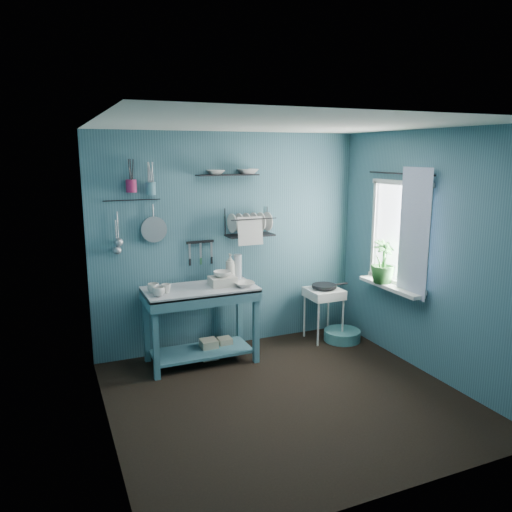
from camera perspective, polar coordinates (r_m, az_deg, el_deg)
name	(u,v)px	position (r m, az deg, el deg)	size (l,w,h in m)	color
floor	(286,397)	(4.90, 3.49, -15.83)	(3.20, 3.20, 0.00)	black
ceiling	(290,124)	(4.36, 3.91, 14.77)	(3.20, 3.20, 0.00)	silver
wall_back	(230,242)	(5.82, -2.97, 1.64)	(3.20, 3.20, 0.00)	#325966
wall_front	(397,319)	(3.25, 15.76, -6.95)	(3.20, 3.20, 0.00)	#325966
wall_left	(102,287)	(4.03, -17.14, -3.43)	(3.00, 3.00, 0.00)	#325966
wall_right	(429,255)	(5.37, 19.14, 0.15)	(3.00, 3.00, 0.00)	#325966
work_counter	(201,325)	(5.52, -6.31, -7.85)	(1.20, 0.60, 0.85)	#366572
mug_left	(159,292)	(5.12, -11.06, -4.03)	(0.12, 0.12, 0.10)	beige
mug_mid	(166,288)	(5.24, -10.23, -3.67)	(0.10, 0.10, 0.09)	beige
mug_right	(153,288)	(5.27, -11.65, -3.61)	(0.12, 0.12, 0.10)	beige
wash_tub	(223,281)	(5.44, -3.84, -2.89)	(0.28, 0.22, 0.10)	#BAB5AA
tub_bowl	(222,274)	(5.42, -3.85, -2.07)	(0.20, 0.20, 0.06)	beige
soap_bottle	(230,267)	(5.67, -2.97, -1.23)	(0.12, 0.12, 0.30)	#BAB5AA
water_bottle	(238,266)	(5.73, -2.10, -1.20)	(0.09, 0.09, 0.28)	#A8B2BB
counter_bowl	(244,284)	(5.39, -1.37, -3.25)	(0.22, 0.22, 0.05)	beige
hotplate_stand	(323,314)	(6.22, 7.71, -6.60)	(0.40, 0.40, 0.64)	silver
frying_pan	(324,286)	(6.12, 7.80, -3.41)	(0.30, 0.30, 0.04)	black
knife_strip	(200,242)	(5.67, -6.40, 1.61)	(0.32, 0.02, 0.03)	black
dish_rack	(250,222)	(5.73, -0.69, 3.88)	(0.55, 0.24, 0.32)	black
upper_shelf	(228,175)	(5.62, -3.26, 9.23)	(0.70, 0.18, 0.01)	black
shelf_bowl_left	(216,176)	(5.57, -4.63, 9.06)	(0.20, 0.20, 0.05)	beige
shelf_bowl_right	(248,173)	(5.70, -0.93, 9.43)	(0.23, 0.23, 0.06)	beige
utensil_cup_magenta	(131,186)	(5.38, -14.07, 7.77)	(0.11, 0.11, 0.13)	#951B4A
utensil_cup_teal	(151,188)	(5.41, -11.95, 7.56)	(0.11, 0.11, 0.13)	#3E7282
colander	(154,229)	(5.50, -11.58, 2.99)	(0.28, 0.28, 0.03)	#A3A4AB
ladle_outer	(118,226)	(5.44, -15.53, 3.32)	(0.01, 0.01, 0.30)	#A3A4AB
ladle_inner	(116,234)	(5.45, -15.70, 2.42)	(0.01, 0.01, 0.30)	#A3A4AB
hook_rail	(132,200)	(5.44, -13.99, 6.22)	(0.01, 0.01, 0.60)	black
window_glass	(400,234)	(5.67, 16.09, 2.46)	(1.10, 1.10, 0.00)	white
windowsill	(390,287)	(5.73, 15.10, -3.41)	(0.16, 0.95, 0.04)	silver
curtain	(414,234)	(5.39, 17.58, 2.46)	(1.35, 1.35, 0.00)	silver
curtain_rod	(400,174)	(5.57, 16.11, 9.04)	(0.02, 0.02, 1.05)	black
potted_plant	(383,262)	(5.75, 14.32, -0.63)	(0.27, 0.27, 0.49)	#296428
storage_tin_large	(209,349)	(5.71, -5.41, -10.54)	(0.18, 0.18, 0.22)	gray
storage_tin_small	(225,346)	(5.79, -3.59, -10.26)	(0.15, 0.15, 0.20)	gray
floor_basin	(342,335)	(6.30, 9.81, -8.92)	(0.44, 0.44, 0.13)	teal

